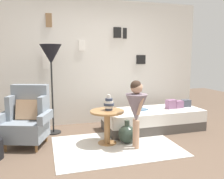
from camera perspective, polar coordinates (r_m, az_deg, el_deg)
ground_plane at (r=3.48m, az=2.11°, el=-16.25°), size 12.00×12.00×0.00m
gallery_wall at (r=5.06m, az=-4.84°, el=6.53°), size 4.80×0.12×2.60m
rug at (r=3.89m, az=0.88°, el=-13.47°), size 1.94×1.40×0.01m
armchair at (r=4.07m, az=-19.74°, el=-6.59°), size 0.88×0.77×0.97m
daybed at (r=4.75m, az=9.82°, el=-7.14°), size 1.91×0.83×0.40m
pillow_head at (r=5.11m, az=17.42°, el=-3.18°), size 0.18×0.13×0.14m
pillow_mid at (r=4.94m, az=15.77°, el=-3.47°), size 0.18×0.13×0.15m
pillow_back at (r=4.84m, az=14.06°, el=-3.46°), size 0.21×0.15×0.18m
side_table at (r=3.88m, az=-1.19°, el=-7.44°), size 0.55×0.55×0.56m
vase_striped at (r=3.84m, az=-0.74°, el=-3.50°), size 0.17×0.17×0.26m
floor_lamp at (r=4.44m, az=-14.52°, el=7.52°), size 0.39×0.39×1.65m
person_child at (r=3.65m, az=5.89°, el=-3.91°), size 0.34×0.34×1.07m
book_on_daybed at (r=4.60m, az=7.08°, el=-4.81°), size 0.26×0.22×0.03m
demijohn_near at (r=3.99m, az=3.63°, el=-10.65°), size 0.30×0.30×0.39m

